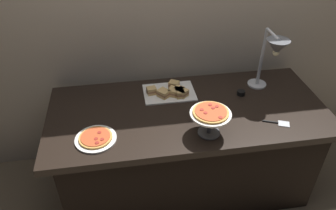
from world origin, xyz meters
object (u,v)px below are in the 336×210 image
Objects in this scene: pizza_plate_center at (210,115)px; heat_lamp at (274,51)px; pizza_plate_front at (96,138)px; sauce_cup_near at (241,93)px; serving_spatula at (277,123)px; sandwich_platter at (171,92)px.

heat_lamp is at bearing 33.59° from pizza_plate_center.
sauce_cup_near is at bearing 17.57° from pizza_plate_front.
heat_lamp is 1.83× the size of pizza_plate_front.
sauce_cup_near reaches higher than serving_spatula.
pizza_plate_front and sauce_cup_near have the same top height.
heat_lamp is at bearing -13.08° from sauce_cup_near.
pizza_plate_center is 0.50m from sandwich_platter.
sauce_cup_near is at bearing 109.22° from serving_spatula.
pizza_plate_front is at bearing -162.43° from sauce_cup_near.
serving_spatula is at bearing -70.78° from sauce_cup_near.
sandwich_platter reaches higher than sauce_cup_near.
pizza_plate_center is at bearing -3.86° from pizza_plate_front.
sandwich_platter is at bearing 169.65° from heat_lamp.
sandwich_platter is at bearing 170.56° from sauce_cup_near.
heat_lamp is 0.47m from serving_spatula.
sandwich_platter is 0.51m from sauce_cup_near.
heat_lamp is at bearing 82.28° from serving_spatula.
pizza_plate_front is at bearing 178.72° from serving_spatula.
pizza_plate_center is 0.48m from serving_spatula.
heat_lamp is 8.00× the size of sauce_cup_near.
pizza_plate_front is at bearing 176.14° from pizza_plate_center.
heat_lamp reaches higher than sandwich_platter.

